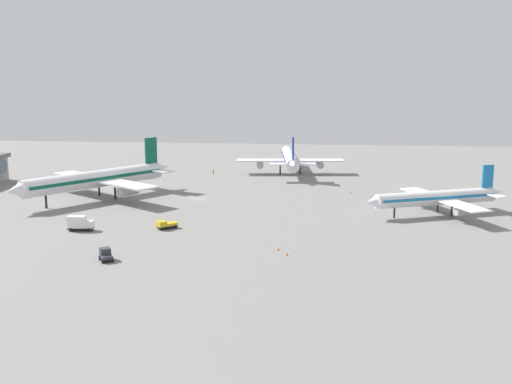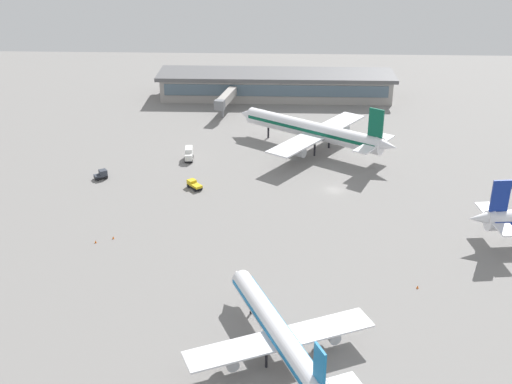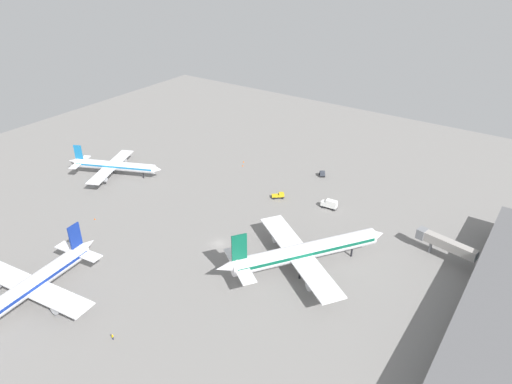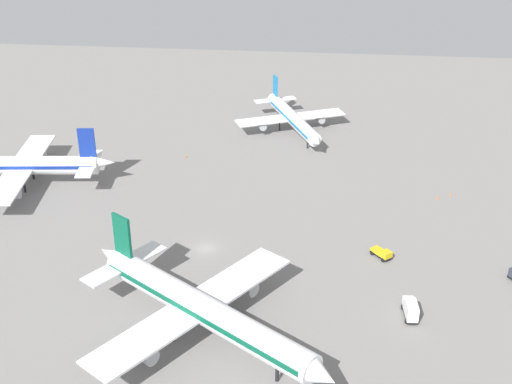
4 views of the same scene
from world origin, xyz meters
TOP-DOWN VIEW (x-y plane):
  - ground at (0.00, 0.00)m, footprint 288.00×288.00m
  - terminal_building at (15.22, -77.94)m, footprint 83.14×18.18m
  - airplane_at_gate at (4.06, -27.34)m, footprint 45.00×38.01m
  - airplane_distant at (13.54, 63.13)m, footprint 30.55×36.89m
  - baggage_tug at (59.36, -4.79)m, footprint 3.75×3.49m
  - catering_truck at (38.56, -18.41)m, footprint 2.56×5.73m
  - pushback_tractor at (34.86, 0.17)m, footprint 4.29×4.59m
  - jet_bridge at (31.54, -58.72)m, footprint 6.22×17.98m
  - safety_cone_near_gate at (-12.61, 43.12)m, footprint 0.44×0.44m
  - safety_cone_mid_apron at (52.29, 28.41)m, footprint 0.44×0.44m
  - safety_cone_far_side at (48.99, 26.49)m, footprint 0.44×0.44m

SIDE VIEW (x-z plane):
  - ground at x=0.00m, z-range 0.00..0.00m
  - safety_cone_near_gate at x=-12.61m, z-range 0.00..0.60m
  - safety_cone_mid_apron at x=52.29m, z-range 0.00..0.60m
  - safety_cone_far_side at x=48.99m, z-range 0.00..0.60m
  - pushback_tractor at x=34.86m, z-range 0.02..1.92m
  - baggage_tug at x=59.36m, z-range 0.01..2.31m
  - catering_truck at x=38.56m, z-range 0.05..3.35m
  - airplane_distant at x=13.54m, z-range -1.62..10.26m
  - terminal_building at x=15.22m, z-range 0.09..8.89m
  - jet_bridge at x=31.54m, z-range 1.76..8.50m
  - airplane_at_gate at x=4.06m, z-range -2.16..13.68m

